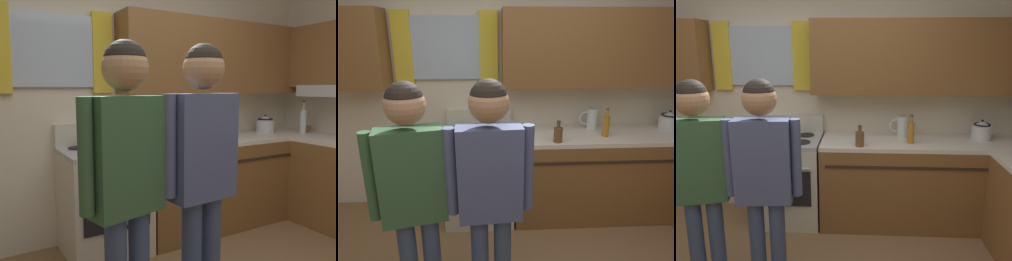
{
  "view_description": "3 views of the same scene",
  "coord_description": "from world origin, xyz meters",
  "views": [
    {
      "loc": [
        -1.26,
        -1.23,
        1.42
      ],
      "look_at": [
        -0.01,
        0.89,
        1.11
      ],
      "focal_mm": 37.36,
      "sensor_mm": 36.0,
      "label": 1
    },
    {
      "loc": [
        -0.14,
        -1.31,
        1.88
      ],
      "look_at": [
        -0.03,
        0.73,
        1.21
      ],
      "focal_mm": 32.37,
      "sensor_mm": 36.0,
      "label": 2
    },
    {
      "loc": [
        0.51,
        -1.86,
        1.86
      ],
      "look_at": [
        0.36,
        0.83,
        1.18
      ],
      "focal_mm": 36.95,
      "sensor_mm": 36.0,
      "label": 3
    }
  ],
  "objects": [
    {
      "name": "back_wall_unit",
      "position": [
        0.07,
        1.81,
        1.47
      ],
      "size": [
        4.6,
        0.42,
        2.6
      ],
      "color": "beige",
      "rests_on": "ground"
    },
    {
      "name": "adult_in_plaid",
      "position": [
        -0.15,
        0.28,
        1.04
      ],
      "size": [
        0.51,
        0.22,
        1.65
      ],
      "color": "#38476B",
      "rests_on": "ground"
    },
    {
      "name": "kitchen_counter_run",
      "position": [
        1.47,
        1.23,
        0.45
      ],
      "size": [
        2.21,
        1.78,
        0.9
      ],
      "color": "brown",
      "rests_on": "ground"
    },
    {
      "name": "stovetop_kettle",
      "position": [
        1.73,
        1.63,
        1.0
      ],
      "size": [
        0.27,
        0.2,
        0.21
      ],
      "color": "silver",
      "rests_on": "kitchen_counter_run"
    },
    {
      "name": "bottle_oil_amber",
      "position": [
        0.98,
        1.45,
        1.01
      ],
      "size": [
        0.06,
        0.06,
        0.29
      ],
      "color": "#B27223",
      "rests_on": "kitchen_counter_run"
    },
    {
      "name": "adult_left",
      "position": [
        -0.6,
        0.29,
        1.03
      ],
      "size": [
        0.5,
        0.24,
        1.64
      ],
      "color": "#38476B",
      "rests_on": "ground"
    },
    {
      "name": "water_pitcher",
      "position": [
        0.92,
        1.69,
        1.01
      ],
      "size": [
        0.19,
        0.11,
        0.22
      ],
      "color": "silver",
      "rests_on": "kitchen_counter_run"
    },
    {
      "name": "bottle_squat_brown",
      "position": [
        0.48,
        1.31,
        0.98
      ],
      "size": [
        0.08,
        0.08,
        0.21
      ],
      "color": "brown",
      "rests_on": "kitchen_counter_run"
    },
    {
      "name": "stove_oven",
      "position": [
        -0.26,
        1.54,
        0.47
      ],
      "size": [
        0.67,
        0.67,
        1.1
      ],
      "color": "beige",
      "rests_on": "ground"
    }
  ]
}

